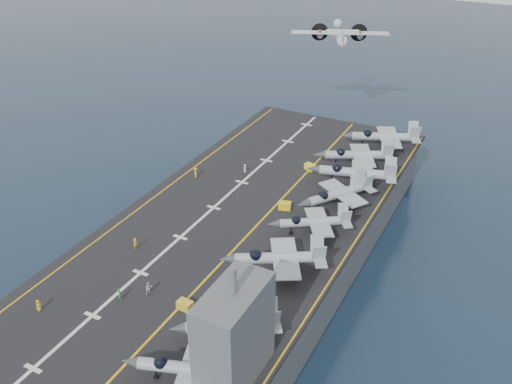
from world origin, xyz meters
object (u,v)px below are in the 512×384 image
at_px(island_superstructure, 234,324).
at_px(tow_cart_a, 185,305).
at_px(transport_plane, 340,38).
at_px(fighter_jet_0, 187,368).

xyz_separation_m(island_superstructure, tow_cart_a, (-11.17, 6.62, -6.90)).
height_order(island_superstructure, tow_cart_a, island_superstructure).
distance_m(island_superstructure, transport_plane, 92.26).
relative_size(island_superstructure, transport_plane, 0.55).
bearing_deg(transport_plane, island_superstructure, -76.50).
distance_m(tow_cart_a, transport_plane, 84.64).
bearing_deg(transport_plane, fighter_jet_0, -79.40).
xyz_separation_m(fighter_jet_0, transport_plane, (-17.39, 92.90, 12.33)).
distance_m(island_superstructure, fighter_jet_0, 7.45).
height_order(fighter_jet_0, transport_plane, transport_plane).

